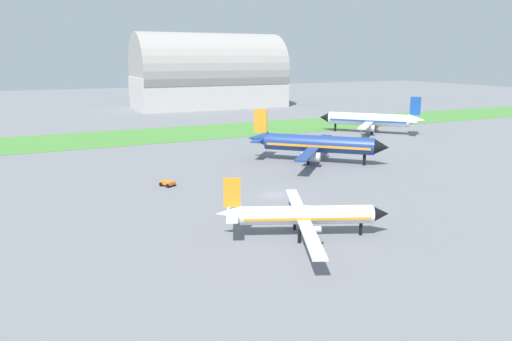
{
  "coord_description": "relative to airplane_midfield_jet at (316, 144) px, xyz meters",
  "views": [
    {
      "loc": [
        -34.12,
        -66.09,
        21.97
      ],
      "look_at": [
        -0.56,
        5.68,
        3.0
      ],
      "focal_mm": 33.13,
      "sensor_mm": 36.0,
      "label": 1
    }
  ],
  "objects": [
    {
      "name": "grass_taxiway_strip",
      "position": [
        -19.66,
        50.42,
        -3.93
      ],
      "size": [
        360.0,
        28.0,
        0.08
      ],
      "primitive_type": "cube",
      "color": "#478438",
      "rests_on": "ground_plane"
    },
    {
      "name": "airplane_midfield_jet",
      "position": [
        0.0,
        0.0,
        0.0
      ],
      "size": [
        25.32,
        24.59,
        11.03
      ],
      "rotation": [
        0.0,
        0.0,
        5.54
      ],
      "color": "navy",
      "rests_on": "ground_plane"
    },
    {
      "name": "hangar_distant",
      "position": [
        18.73,
        120.17,
        9.91
      ],
      "size": [
        66.55,
        31.92,
        32.64
      ],
      "color": "#BCB7B2",
      "rests_on": "ground_plane"
    },
    {
      "name": "airplane_parked_jet_far",
      "position": [
        36.35,
        27.62,
        0.03
      ],
      "size": [
        24.67,
        25.13,
        11.1
      ],
      "rotation": [
        0.0,
        0.0,
        2.33
      ],
      "color": "white",
      "rests_on": "ground_plane"
    },
    {
      "name": "airplane_foreground_turboprop",
      "position": [
        -24.66,
        -36.38,
        -1.17
      ],
      "size": [
        21.01,
        24.23,
        7.67
      ],
      "rotation": [
        0.0,
        0.0,
        5.89
      ],
      "color": "silver",
      "rests_on": "ground_plane"
    },
    {
      "name": "ground_plane",
      "position": [
        -19.66,
        -18.69,
        -3.97
      ],
      "size": [
        600.0,
        600.0,
        0.0
      ],
      "primitive_type": "plane",
      "color": "slate"
    },
    {
      "name": "baggage_cart_near_gate",
      "position": [
        -33.99,
        -5.75,
        -3.4
      ],
      "size": [
        2.71,
        2.94,
        0.9
      ],
      "rotation": [
        0.0,
        0.0,
        2.1
      ],
      "color": "orange",
      "rests_on": "ground_plane"
    }
  ]
}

